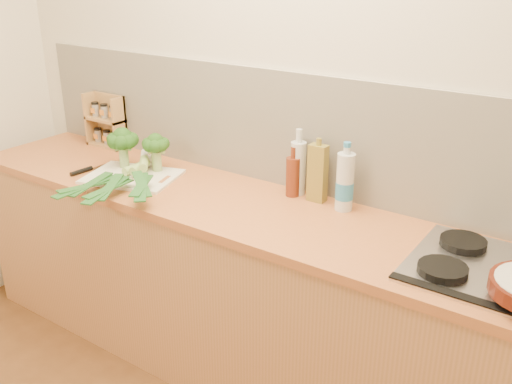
{
  "coord_description": "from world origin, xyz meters",
  "views": [
    {
      "loc": [
        1.3,
        -0.66,
        1.9
      ],
      "look_at": [
        0.09,
        1.1,
        1.02
      ],
      "focal_mm": 40.0,
      "sensor_mm": 36.0,
      "label": 1
    }
  ],
  "objects_px": {
    "gas_hob": "(497,271)",
    "chefs_knife": "(88,170)",
    "chopping_board": "(132,177)",
    "spice_rack": "(107,124)"
  },
  "relations": [
    {
      "from": "chopping_board",
      "to": "chefs_knife",
      "type": "relative_size",
      "value": 1.4
    },
    {
      "from": "chefs_knife",
      "to": "spice_rack",
      "type": "relative_size",
      "value": 1.04
    },
    {
      "from": "chopping_board",
      "to": "spice_rack",
      "type": "distance_m",
      "value": 0.59
    },
    {
      "from": "chefs_knife",
      "to": "gas_hob",
      "type": "bearing_deg",
      "value": 8.13
    },
    {
      "from": "gas_hob",
      "to": "chefs_knife",
      "type": "distance_m",
      "value": 1.96
    },
    {
      "from": "gas_hob",
      "to": "spice_rack",
      "type": "height_order",
      "value": "spice_rack"
    },
    {
      "from": "gas_hob",
      "to": "chopping_board",
      "type": "xyz_separation_m",
      "value": [
        -1.7,
        -0.05,
        -0.01
      ]
    },
    {
      "from": "chopping_board",
      "to": "chefs_knife",
      "type": "height_order",
      "value": "chefs_knife"
    },
    {
      "from": "gas_hob",
      "to": "chefs_knife",
      "type": "xyz_separation_m",
      "value": [
        -1.96,
        -0.11,
        -0.01
      ]
    },
    {
      "from": "chopping_board",
      "to": "gas_hob",
      "type": "bearing_deg",
      "value": -14.51
    }
  ]
}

